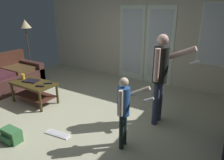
# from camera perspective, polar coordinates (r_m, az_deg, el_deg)

# --- Properties ---
(ground_plane) EXTENTS (6.06, 5.46, 0.02)m
(ground_plane) POSITION_cam_1_polar(r_m,az_deg,el_deg) (4.00, -10.89, -10.66)
(ground_plane) COLOR #ADAC8D
(wall_back_with_doors) EXTENTS (6.06, 0.09, 2.61)m
(wall_back_with_doors) POSITION_cam_1_polar(r_m,az_deg,el_deg) (5.72, 7.64, 12.46)
(wall_back_with_doors) COLOR beige
(wall_back_with_doors) RESTS_ON ground_plane
(coffee_table) EXTENTS (0.96, 0.52, 0.46)m
(coffee_table) POSITION_cam_1_polar(r_m,az_deg,el_deg) (4.72, -20.71, -2.11)
(coffee_table) COLOR #3F3314
(coffee_table) RESTS_ON ground_plane
(person_adult) EXTENTS (0.69, 0.43, 1.58)m
(person_adult) POSITION_cam_1_polar(r_m,az_deg,el_deg) (3.54, 13.35, 2.11)
(person_adult) COLOR #363B51
(person_adult) RESTS_ON ground_plane
(person_child) EXTENTS (0.46, 0.34, 1.09)m
(person_child) POSITION_cam_1_polar(r_m,az_deg,el_deg) (2.93, 3.41, -7.44)
(person_child) COLOR #1A2926
(person_child) RESTS_ON ground_plane
(floor_lamp) EXTENTS (0.33, 0.33, 1.62)m
(floor_lamp) POSITION_cam_1_polar(r_m,az_deg,el_deg) (6.43, -22.76, 13.11)
(floor_lamp) COLOR #3B2B2C
(floor_lamp) RESTS_ON ground_plane
(backpack) EXTENTS (0.33, 0.21, 0.21)m
(backpack) POSITION_cam_1_polar(r_m,az_deg,el_deg) (3.67, -26.05, -13.55)
(backpack) COLOR #386F3E
(backpack) RESTS_ON ground_plane
(loose_keyboard) EXTENTS (0.45, 0.18, 0.02)m
(loose_keyboard) POSITION_cam_1_polar(r_m,az_deg,el_deg) (3.62, -14.76, -14.22)
(loose_keyboard) COLOR white
(loose_keyboard) RESTS_ON ground_plane
(laptop_closed) EXTENTS (0.36, 0.27, 0.02)m
(laptop_closed) POSITION_cam_1_polar(r_m,az_deg,el_deg) (4.77, -21.41, -0.19)
(laptop_closed) COLOR black
(laptop_closed) RESTS_ON coffee_table
(cup_near_edge) EXTENTS (0.08, 0.08, 0.12)m
(cup_near_edge) POSITION_cam_1_polar(r_m,az_deg,el_deg) (4.96, -23.36, 0.88)
(cup_near_edge) COLOR gold
(cup_near_edge) RESTS_ON coffee_table
(tv_remote_black) EXTENTS (0.16, 0.15, 0.02)m
(tv_remote_black) POSITION_cam_1_polar(r_m,az_deg,el_deg) (4.50, -17.23, -0.87)
(tv_remote_black) COLOR black
(tv_remote_black) RESTS_ON coffee_table
(dvd_remote_slim) EXTENTS (0.18, 0.10, 0.02)m
(dvd_remote_slim) POSITION_cam_1_polar(r_m,az_deg,el_deg) (4.40, -19.26, -1.61)
(dvd_remote_slim) COLOR black
(dvd_remote_slim) RESTS_ON coffee_table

